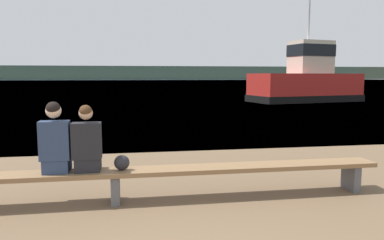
% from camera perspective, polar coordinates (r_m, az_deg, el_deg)
% --- Properties ---
extents(water_surface, '(240.00, 240.00, 0.00)m').
position_cam_1_polar(water_surface, '(128.93, -9.54, 5.87)').
color(water_surface, '#5684A3').
rests_on(water_surface, ground).
extents(far_shoreline, '(600.00, 12.00, 6.39)m').
position_cam_1_polar(far_shoreline, '(185.45, -9.59, 7.11)').
color(far_shoreline, '#384233').
rests_on(far_shoreline, ground).
extents(bench_main, '(8.08, 0.45, 0.48)m').
position_cam_1_polar(bench_main, '(5.58, -11.62, -8.32)').
color(bench_main, brown).
rests_on(bench_main, ground).
extents(person_left, '(0.40, 0.42, 1.01)m').
position_cam_1_polar(person_left, '(5.57, -20.11, -3.21)').
color(person_left, navy).
rests_on(person_left, bench_main).
extents(person_right, '(0.40, 0.42, 0.96)m').
position_cam_1_polar(person_right, '(5.52, -15.70, -3.54)').
color(person_right, black).
rests_on(person_right, bench_main).
extents(shopping_bag, '(0.22, 0.16, 0.22)m').
position_cam_1_polar(shopping_bag, '(5.53, -10.65, -6.40)').
color(shopping_bag, '#232328').
rests_on(shopping_bag, bench_main).
extents(tugboat_red, '(8.45, 4.74, 7.09)m').
position_cam_1_polar(tugboat_red, '(28.08, 17.01, 5.49)').
color(tugboat_red, red).
rests_on(tugboat_red, water_surface).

